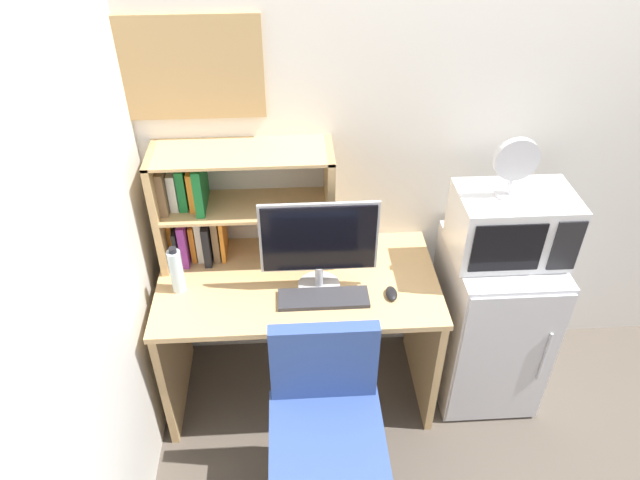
% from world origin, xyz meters
% --- Properties ---
extents(wall_back, '(6.40, 0.04, 2.60)m').
position_xyz_m(wall_back, '(0.40, 0.02, 1.30)').
color(wall_back, silver).
rests_on(wall_back, ground_plane).
extents(desk, '(1.29, 0.67, 0.76)m').
position_xyz_m(desk, '(-0.91, -0.34, 0.53)').
color(desk, tan).
rests_on(desk, ground_plane).
extents(hutch_bookshelf, '(0.80, 0.28, 0.57)m').
position_xyz_m(hutch_bookshelf, '(-1.26, -0.13, 1.05)').
color(hutch_bookshelf, tan).
rests_on(hutch_bookshelf, desk).
extents(monitor, '(0.51, 0.19, 0.45)m').
position_xyz_m(monitor, '(-0.81, -0.39, 1.02)').
color(monitor, '#B7B7BC').
rests_on(monitor, desk).
extents(keyboard, '(0.40, 0.13, 0.02)m').
position_xyz_m(keyboard, '(-0.80, -0.48, 0.77)').
color(keyboard, '#333338').
rests_on(keyboard, desk).
extents(computer_mouse, '(0.05, 0.09, 0.03)m').
position_xyz_m(computer_mouse, '(-0.49, -0.47, 0.78)').
color(computer_mouse, black).
rests_on(computer_mouse, desk).
extents(water_bottle, '(0.06, 0.06, 0.24)m').
position_xyz_m(water_bottle, '(-1.44, -0.37, 0.87)').
color(water_bottle, silver).
rests_on(water_bottle, desk).
extents(mini_fridge, '(0.48, 0.57, 0.87)m').
position_xyz_m(mini_fridge, '(0.05, -0.33, 0.43)').
color(mini_fridge, silver).
rests_on(mini_fridge, ground_plane).
extents(microwave, '(0.51, 0.33, 0.31)m').
position_xyz_m(microwave, '(0.05, -0.33, 1.02)').
color(microwave, silver).
rests_on(microwave, mini_fridge).
extents(desk_fan, '(0.19, 0.11, 0.27)m').
position_xyz_m(desk_fan, '(0.00, -0.33, 1.34)').
color(desk_fan, silver).
rests_on(desk_fan, microwave).
extents(desk_chair, '(0.53, 0.53, 0.91)m').
position_xyz_m(desk_chair, '(-0.82, -0.95, 0.40)').
color(desk_chair, black).
rests_on(desk_chair, ground_plane).
extents(wall_corkboard, '(0.79, 0.02, 0.44)m').
position_xyz_m(wall_corkboard, '(-1.41, -0.01, 1.65)').
color(wall_corkboard, tan).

